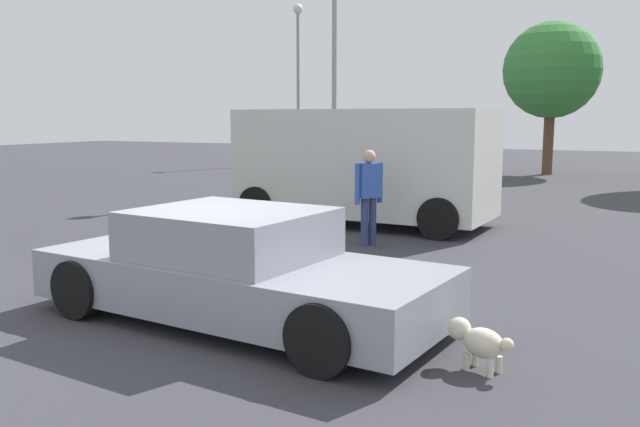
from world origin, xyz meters
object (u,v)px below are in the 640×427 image
sedan_foreground (236,270)px  pedestrian (369,189)px  light_post_near (334,17)px  light_post_mid (298,58)px  van_white (364,163)px  dog (478,340)px

sedan_foreground → pedestrian: 4.58m
light_post_near → light_post_mid: 11.63m
van_white → dog: bearing=-58.1°
sedan_foreground → dog: sedan_foreground is taller
van_white → light_post_near: size_ratio=0.69×
sedan_foreground → van_white: size_ratio=0.90×
van_white → light_post_mid: light_post_mid is taller
pedestrian → sedan_foreground: bearing=-55.6°
dog → light_post_near: (-6.82, 11.95, 4.67)m
sedan_foreground → light_post_near: light_post_near is taller
van_white → light_post_near: (-2.95, 5.00, 3.69)m
pedestrian → light_post_mid: 20.08m
dog → van_white: bearing=-41.8°
pedestrian → light_post_near: 9.01m
dog → van_white: 8.01m
light_post_mid → pedestrian: bearing=-59.0°
sedan_foreground → van_white: van_white is taller
light_post_near → van_white: bearing=-59.4°
light_post_mid → sedan_foreground: bearing=-64.0°
dog → van_white: (-3.86, 6.95, 0.98)m
light_post_near → pedestrian: bearing=-61.3°
van_white → pedestrian: size_ratio=3.19×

